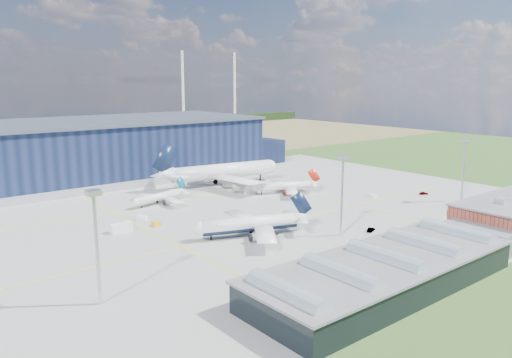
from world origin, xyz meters
name	(u,v)px	position (x,y,z in m)	size (l,w,h in m)	color
ground	(247,219)	(0.00, 0.00, 0.00)	(600.00, 600.00, 0.00)	#2D5620
apron	(229,213)	(0.00, 10.00, 0.03)	(220.00, 160.00, 0.08)	gray
farmland	(41,148)	(0.00, 220.00, 0.00)	(600.00, 220.00, 0.01)	olive
treeline	(9,132)	(0.00, 300.00, 4.00)	(600.00, 8.00, 8.00)	black
hangar	(126,150)	(2.81, 94.80, 11.62)	(145.00, 62.00, 26.10)	#101B37
glass_concourse	(395,267)	(-6.45, -60.00, 3.69)	(78.00, 23.00, 8.60)	black
light_mast_west	(96,229)	(-60.00, -30.00, 15.43)	(2.60, 2.60, 23.00)	#B8BABF
light_mast_center	(342,182)	(10.00, -30.00, 15.43)	(2.60, 2.60, 23.00)	#B8BABF
light_mast_east	(464,159)	(75.00, -30.00, 15.43)	(2.60, 2.60, 23.00)	#B8BABF
airliner_navy	(250,216)	(-10.31, -14.32, 5.83)	(35.78, 35.00, 11.67)	white
airliner_red	(284,182)	(33.47, 20.10, 4.62)	(28.32, 27.71, 9.24)	white
airliner_widebody	(223,163)	(24.19, 47.40, 9.29)	(56.98, 55.74, 18.58)	white
airliner_regional	(158,193)	(-12.35, 35.35, 4.06)	(24.88, 24.34, 8.11)	white
gse_tug_a	(284,216)	(9.85, -6.39, 0.78)	(2.29, 3.74, 1.56)	yellow
gse_tug_b	(156,224)	(-26.01, 11.54, 0.64)	(1.96, 2.94, 1.27)	yellow
gse_van_a	(121,228)	(-36.91, 12.00, 1.35)	(2.70, 6.19, 2.70)	white
gse_cart_a	(373,196)	(54.94, -5.99, 0.64)	(1.96, 2.95, 1.28)	white
gse_van_b	(252,190)	(24.29, 28.37, 1.23)	(2.45, 5.35, 2.45)	white
gse_tug_c	(233,184)	(27.05, 44.78, 0.70)	(1.99, 3.19, 1.40)	yellow
gse_cart_b	(142,218)	(-26.42, 20.05, 0.69)	(2.12, 3.19, 1.38)	white
gse_van_c	(411,239)	(20.30, -46.00, 1.05)	(2.11, 4.39, 2.11)	white
car_a	(424,193)	(74.01, -15.34, 0.58)	(1.38, 3.42, 1.16)	#99999E
car_b	(371,230)	(19.85, -32.94, 0.62)	(1.31, 3.75, 1.23)	#99999E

